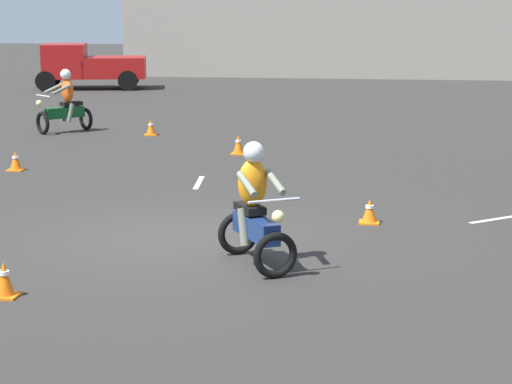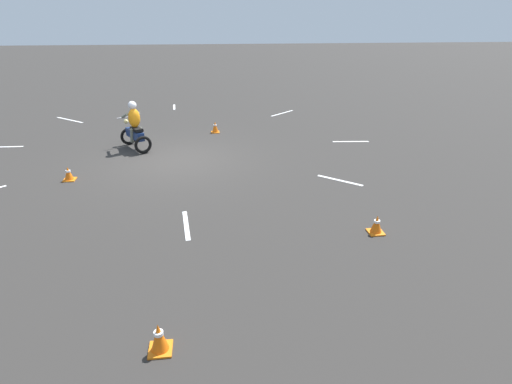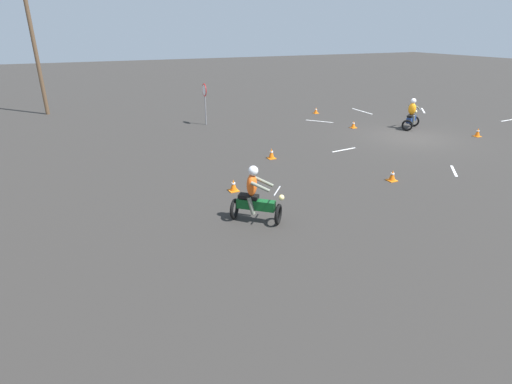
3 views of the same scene
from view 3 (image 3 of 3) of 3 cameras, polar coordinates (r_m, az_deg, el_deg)
name	(u,v)px [view 3 (image 3 of 3)]	position (r m, az deg, el deg)	size (l,w,h in m)	color
ground_plane	(410,137)	(21.92, 21.10, 7.33)	(120.00, 120.00, 0.00)	#2D2B28
motorcycle_rider_foreground	(412,116)	(23.68, 21.34, 10.14)	(1.22, 1.51, 1.66)	black
motorcycle_rider_background	(255,198)	(11.18, -0.17, -0.81)	(1.37, 1.45, 1.66)	black
stop_sign	(205,96)	(23.12, -7.35, 13.48)	(0.70, 0.08, 2.30)	slate
traffic_cone_near_left	(478,132)	(23.44, 29.11, 7.44)	(0.32, 0.32, 0.44)	orange
traffic_cone_near_right	(392,176)	(15.23, 18.90, 2.21)	(0.32, 0.32, 0.40)	orange
traffic_cone_mid_center	(233,186)	(13.51, -3.23, 0.93)	(0.32, 0.32, 0.41)	orange
traffic_cone_mid_left	(353,125)	(23.04, 13.75, 9.34)	(0.32, 0.32, 0.39)	orange
traffic_cone_far_right	(316,111)	(26.72, 8.56, 11.43)	(0.32, 0.32, 0.37)	orange
traffic_cone_far_center	(271,154)	(16.95, 2.23, 5.50)	(0.32, 0.32, 0.45)	orange
lane_stripe_e	(362,111)	(28.08, 14.91, 11.10)	(0.10, 2.19, 0.01)	silver
lane_stripe_ne	(319,121)	(24.41, 9.05, 9.96)	(0.10, 1.69, 0.01)	silver
lane_stripe_n	(344,150)	(18.69, 12.46, 5.91)	(0.10, 1.36, 0.01)	silver
lane_stripe_nw	(454,171)	(17.29, 26.43, 2.73)	(0.10, 1.35, 0.01)	silver
lane_stripe_s	(508,120)	(28.72, 32.30, 8.66)	(0.10, 1.28, 0.01)	silver
lane_stripe_se	(423,110)	(29.65, 22.77, 10.69)	(0.10, 1.85, 0.01)	silver
utility_pole_near	(35,48)	(29.02, -29.04, 17.54)	(0.24, 0.24, 8.03)	brown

